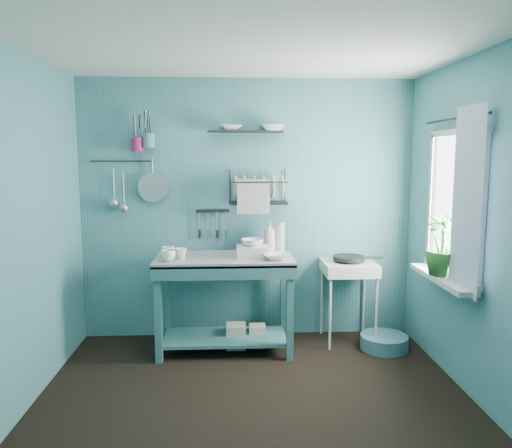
{
  "coord_description": "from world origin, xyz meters",
  "views": [
    {
      "loc": [
        -0.16,
        -3.32,
        1.77
      ],
      "look_at": [
        0.05,
        0.85,
        1.2
      ],
      "focal_mm": 35.0,
      "sensor_mm": 36.0,
      "label": 1
    }
  ],
  "objects_px": {
    "utensil_cup_teal": "(149,141)",
    "floor_basin": "(384,342)",
    "mug_left": "(168,255)",
    "wash_tub": "(252,251)",
    "storage_tin_small": "(257,336)",
    "utensil_cup_magenta": "(137,145)",
    "work_counter": "(225,304)",
    "frying_pan": "(349,258)",
    "mug_mid": "(181,253)",
    "dish_rack": "(258,187)",
    "colander": "(153,187)",
    "mug_right": "(168,252)",
    "storage_tin_large": "(236,336)",
    "hotplate_stand": "(348,302)",
    "water_bottle": "(280,237)",
    "potted_plant": "(442,245)",
    "soap_bottle": "(269,236)"
  },
  "relations": [
    {
      "from": "mug_right",
      "to": "colander",
      "type": "bearing_deg",
      "value": 115.97
    },
    {
      "from": "storage_tin_small",
      "to": "floor_basin",
      "type": "relative_size",
      "value": 0.46
    },
    {
      "from": "frying_pan",
      "to": "soap_bottle",
      "type": "bearing_deg",
      "value": 177.36
    },
    {
      "from": "frying_pan",
      "to": "floor_basin",
      "type": "distance_m",
      "value": 0.84
    },
    {
      "from": "mug_left",
      "to": "frying_pan",
      "type": "distance_m",
      "value": 1.69
    },
    {
      "from": "work_counter",
      "to": "frying_pan",
      "type": "relative_size",
      "value": 4.11
    },
    {
      "from": "mug_right",
      "to": "utensil_cup_teal",
      "type": "height_order",
      "value": "utensil_cup_teal"
    },
    {
      "from": "utensil_cup_teal",
      "to": "floor_basin",
      "type": "relative_size",
      "value": 0.3
    },
    {
      "from": "frying_pan",
      "to": "utensil_cup_teal",
      "type": "distance_m",
      "value": 2.17
    },
    {
      "from": "utensil_cup_magenta",
      "to": "utensil_cup_teal",
      "type": "distance_m",
      "value": 0.11
    },
    {
      "from": "colander",
      "to": "frying_pan",
      "type": "bearing_deg",
      "value": -6.13
    },
    {
      "from": "wash_tub",
      "to": "soap_bottle",
      "type": "height_order",
      "value": "soap_bottle"
    },
    {
      "from": "storage_tin_small",
      "to": "floor_basin",
      "type": "distance_m",
      "value": 1.18
    },
    {
      "from": "potted_plant",
      "to": "utensil_cup_teal",
      "type": "bearing_deg",
      "value": 158.88
    },
    {
      "from": "frying_pan",
      "to": "colander",
      "type": "distance_m",
      "value": 1.97
    },
    {
      "from": "storage_tin_large",
      "to": "hotplate_stand",
      "type": "bearing_deg",
      "value": 6.14
    },
    {
      "from": "mug_right",
      "to": "utensil_cup_magenta",
      "type": "height_order",
      "value": "utensil_cup_magenta"
    },
    {
      "from": "water_bottle",
      "to": "storage_tin_small",
      "type": "relative_size",
      "value": 1.4
    },
    {
      "from": "storage_tin_large",
      "to": "storage_tin_small",
      "type": "relative_size",
      "value": 1.1
    },
    {
      "from": "mug_left",
      "to": "dish_rack",
      "type": "bearing_deg",
      "value": 29.08
    },
    {
      "from": "dish_rack",
      "to": "floor_basin",
      "type": "bearing_deg",
      "value": -23.76
    },
    {
      "from": "dish_rack",
      "to": "storage_tin_small",
      "type": "height_order",
      "value": "dish_rack"
    },
    {
      "from": "mug_right",
      "to": "floor_basin",
      "type": "bearing_deg",
      "value": -1.57
    },
    {
      "from": "frying_pan",
      "to": "colander",
      "type": "bearing_deg",
      "value": 173.87
    },
    {
      "from": "frying_pan",
      "to": "mug_mid",
      "type": "bearing_deg",
      "value": -171.74
    },
    {
      "from": "colander",
      "to": "mug_left",
      "type": "bearing_deg",
      "value": -69.37
    },
    {
      "from": "storage_tin_small",
      "to": "wash_tub",
      "type": "bearing_deg",
      "value": -116.57
    },
    {
      "from": "work_counter",
      "to": "frying_pan",
      "type": "bearing_deg",
      "value": 8.93
    },
    {
      "from": "hotplate_stand",
      "to": "wash_tub",
      "type": "bearing_deg",
      "value": -174.28
    },
    {
      "from": "wash_tub",
      "to": "storage_tin_large",
      "type": "distance_m",
      "value": 0.83
    },
    {
      "from": "mug_right",
      "to": "hotplate_stand",
      "type": "bearing_deg",
      "value": 5.65
    },
    {
      "from": "potted_plant",
      "to": "mug_left",
      "type": "bearing_deg",
      "value": 168.64
    },
    {
      "from": "utensil_cup_teal",
      "to": "storage_tin_small",
      "type": "xyz_separation_m",
      "value": [
        1.0,
        -0.25,
        -1.81
      ]
    },
    {
      "from": "mug_right",
      "to": "potted_plant",
      "type": "bearing_deg",
      "value": -15.16
    },
    {
      "from": "mug_left",
      "to": "wash_tub",
      "type": "height_order",
      "value": "wash_tub"
    },
    {
      "from": "mug_mid",
      "to": "utensil_cup_magenta",
      "type": "bearing_deg",
      "value": 137.13
    },
    {
      "from": "hotplate_stand",
      "to": "floor_basin",
      "type": "bearing_deg",
      "value": -42.23
    },
    {
      "from": "work_counter",
      "to": "storage_tin_small",
      "type": "relative_size",
      "value": 6.16
    },
    {
      "from": "wash_tub",
      "to": "water_bottle",
      "type": "distance_m",
      "value": 0.37
    },
    {
      "from": "potted_plant",
      "to": "hotplate_stand",
      "type": "bearing_deg",
      "value": 125.92
    },
    {
      "from": "water_bottle",
      "to": "utensil_cup_magenta",
      "type": "xyz_separation_m",
      "value": [
        -1.32,
        0.11,
        0.86
      ]
    },
    {
      "from": "dish_rack",
      "to": "wash_tub",
      "type": "bearing_deg",
      "value": -109.99
    },
    {
      "from": "utensil_cup_magenta",
      "to": "mug_left",
      "type": "bearing_deg",
      "value": -56.72
    },
    {
      "from": "mug_mid",
      "to": "dish_rack",
      "type": "bearing_deg",
      "value": 26.22
    },
    {
      "from": "wash_tub",
      "to": "storage_tin_large",
      "type": "height_order",
      "value": "wash_tub"
    },
    {
      "from": "colander",
      "to": "water_bottle",
      "type": "bearing_deg",
      "value": -6.85
    },
    {
      "from": "colander",
      "to": "potted_plant",
      "type": "relative_size",
      "value": 0.58
    },
    {
      "from": "work_counter",
      "to": "dish_rack",
      "type": "xyz_separation_m",
      "value": [
        0.32,
        0.28,
        1.05
      ]
    },
    {
      "from": "frying_pan",
      "to": "storage_tin_small",
      "type": "height_order",
      "value": "frying_pan"
    },
    {
      "from": "storage_tin_large",
      "to": "mug_left",
      "type": "bearing_deg",
      "value": -160.1
    }
  ]
}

